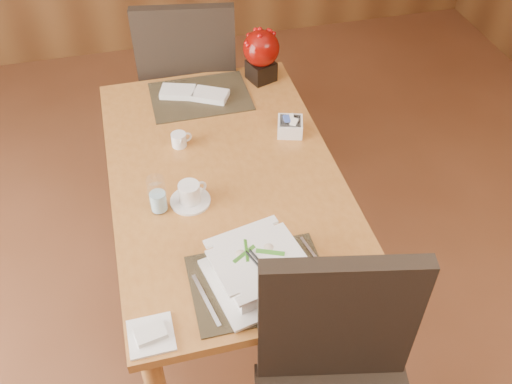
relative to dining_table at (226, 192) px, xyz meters
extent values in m
cube|color=#B77232|center=(0.00, 0.00, 0.08)|extent=(0.90, 1.50, 0.04)
cylinder|color=#B77232|center=(-0.39, 0.69, -0.30)|extent=(0.07, 0.07, 0.71)
cylinder|color=#B77232|center=(0.39, -0.69, -0.30)|extent=(0.07, 0.07, 0.71)
cylinder|color=#B77232|center=(0.39, 0.69, -0.30)|extent=(0.07, 0.07, 0.71)
cube|color=black|center=(0.00, -0.55, 0.10)|extent=(0.45, 0.33, 0.01)
cube|color=black|center=(0.00, 0.55, 0.10)|extent=(0.45, 0.33, 0.01)
cube|color=white|center=(0.00, -0.54, 0.10)|extent=(0.36, 0.36, 0.01)
cube|color=white|center=(0.00, -0.54, 0.16)|extent=(0.26, 0.26, 0.10)
cylinder|color=#D7CA73|center=(0.00, -0.54, 0.16)|extent=(0.20, 0.20, 0.09)
cylinder|color=white|center=(-0.16, -0.12, 0.10)|extent=(0.15, 0.15, 0.01)
cylinder|color=white|center=(-0.16, -0.12, 0.15)|extent=(0.10, 0.10, 0.08)
cylinder|color=black|center=(-0.16, -0.12, 0.18)|extent=(0.07, 0.07, 0.01)
cylinder|color=white|center=(-0.28, -0.13, 0.17)|extent=(0.08, 0.08, 0.15)
cube|color=white|center=(0.33, 0.19, 0.13)|extent=(0.13, 0.13, 0.06)
cube|color=black|center=(0.31, 0.63, 0.14)|extent=(0.15, 0.15, 0.10)
sphere|color=#850A05|center=(0.31, 0.63, 0.26)|extent=(0.17, 0.17, 0.17)
cube|color=white|center=(-0.37, -0.66, 0.10)|extent=(0.14, 0.14, 0.01)
cube|color=black|center=(0.18, -0.79, 0.16)|extent=(0.48, 0.15, 0.55)
cube|color=black|center=(0.02, 1.02, -0.15)|extent=(0.58, 0.58, 0.07)
cube|color=black|center=(-0.02, 0.79, 0.15)|extent=(0.48, 0.14, 0.55)
cylinder|color=black|center=(0.26, 1.19, -0.42)|extent=(0.04, 0.04, 0.47)
cylinder|color=black|center=(0.19, 0.78, -0.42)|extent=(0.04, 0.04, 0.47)
cylinder|color=black|center=(-0.15, 1.26, -0.42)|extent=(0.04, 0.04, 0.47)
cylinder|color=black|center=(-0.22, 0.85, -0.42)|extent=(0.04, 0.04, 0.47)
camera|label=1|loc=(-0.29, -1.65, 1.62)|focal=40.00mm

